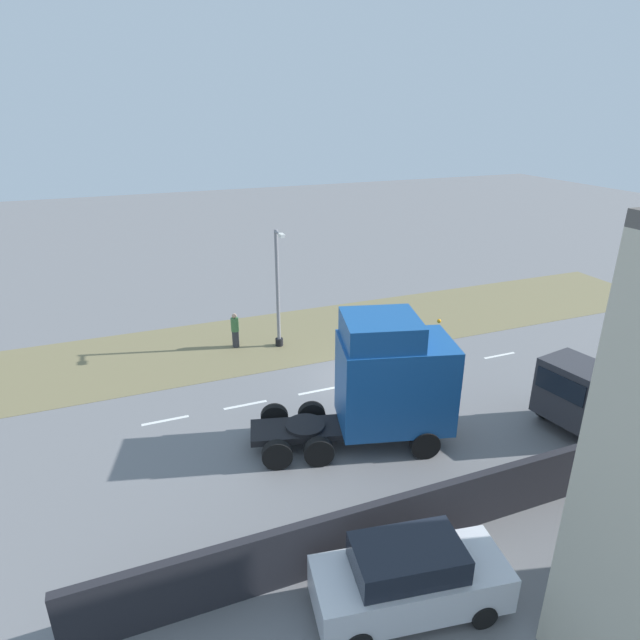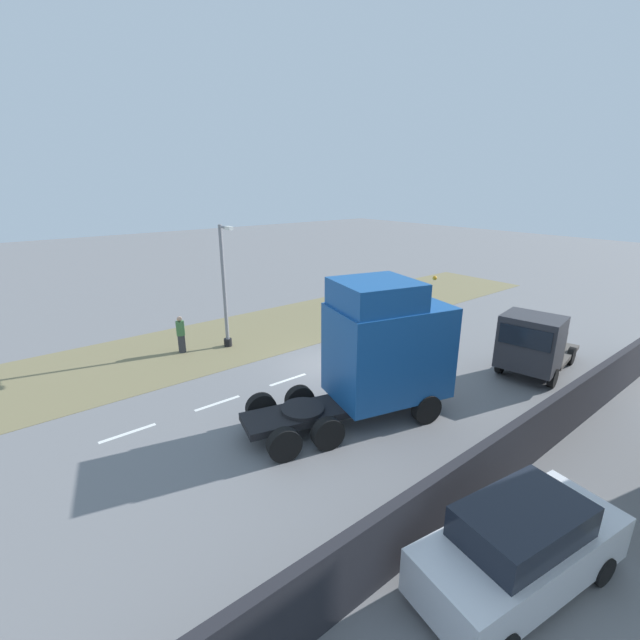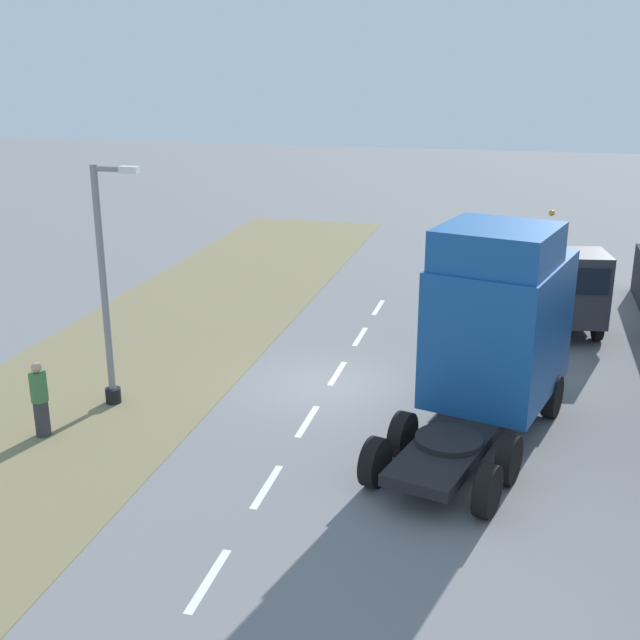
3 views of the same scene
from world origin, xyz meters
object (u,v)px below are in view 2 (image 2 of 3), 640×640
at_px(parked_car, 521,547).
at_px(lorry_cab, 381,350).
at_px(pedestrian, 181,335).
at_px(flatbed_truck, 533,344).
at_px(lamp_post, 225,295).

bearing_deg(parked_car, lorry_cab, 165.72).
distance_m(parked_car, pedestrian, 16.52).
bearing_deg(parked_car, flatbed_truck, 124.01).
height_order(parked_car, pedestrian, parked_car).
distance_m(lamp_post, pedestrian, 2.85).
bearing_deg(flatbed_truck, pedestrian, 31.42).
xyz_separation_m(flatbed_truck, parked_car, (4.66, -9.98, -0.50)).
distance_m(lorry_cab, flatbed_truck, 7.48).
relative_size(lorry_cab, lamp_post, 1.22).
relative_size(flatbed_truck, parked_car, 1.11).
distance_m(flatbed_truck, parked_car, 11.02).
bearing_deg(flatbed_truck, parked_car, 105.24).
relative_size(lorry_cab, flatbed_truck, 1.35).
distance_m(lorry_cab, parked_car, 7.23).
distance_m(flatbed_truck, pedestrian, 15.77).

